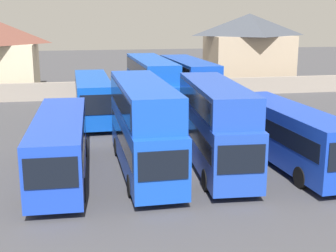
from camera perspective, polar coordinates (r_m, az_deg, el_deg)
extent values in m
plane|color=#424247|center=(43.66, -3.52, 2.16)|extent=(140.00, 140.00, 0.00)
cube|color=gray|center=(48.92, -4.32, 4.46)|extent=(56.00, 0.50, 1.80)
cube|color=blue|center=(25.61, -12.91, -2.15)|extent=(2.78, 11.40, 2.96)
cube|color=black|center=(20.09, -13.96, -5.54)|extent=(2.23, 0.13, 1.33)
cube|color=black|center=(25.52, -12.95, -1.39)|extent=(2.80, 10.49, 0.93)
cylinder|color=black|center=(22.61, -10.32, -7.59)|extent=(0.32, 1.11, 1.10)
cylinder|color=black|center=(22.81, -16.22, -7.74)|extent=(0.32, 1.11, 1.10)
cylinder|color=black|center=(29.29, -10.08, -2.65)|extent=(0.32, 1.11, 1.10)
cylinder|color=black|center=(29.44, -14.61, -2.80)|extent=(0.32, 1.11, 1.10)
cube|color=blue|center=(25.80, -2.91, -1.73)|extent=(2.78, 11.11, 2.93)
cube|color=black|center=(20.46, -0.57, -4.81)|extent=(2.24, 0.13, 1.32)
cube|color=black|center=(25.71, -2.92, -0.97)|extent=(2.80, 10.22, 0.92)
cube|color=blue|center=(25.56, -3.07, 3.44)|extent=(2.72, 10.55, 1.70)
cube|color=black|center=(25.56, -3.07, 3.44)|extent=(2.80, 10.00, 1.19)
cylinder|color=black|center=(23.19, 1.30, -6.82)|extent=(0.32, 1.11, 1.10)
cylinder|color=black|center=(22.82, -4.49, -7.21)|extent=(0.32, 1.11, 1.10)
cylinder|color=black|center=(29.58, -1.65, -2.27)|extent=(0.32, 1.11, 1.10)
cylinder|color=black|center=(29.29, -6.17, -2.51)|extent=(0.32, 1.11, 1.10)
cube|color=blue|center=(26.38, 5.75, -1.39)|extent=(3.04, 10.40, 2.98)
cube|color=black|center=(21.49, 8.84, -3.99)|extent=(2.20, 0.20, 1.34)
cube|color=black|center=(26.29, 5.77, -0.63)|extent=(3.04, 9.58, 0.94)
cube|color=blue|center=(26.14, 5.74, 3.52)|extent=(2.96, 9.88, 1.51)
cube|color=black|center=(26.14, 5.74, 3.52)|extent=(3.03, 9.37, 1.06)
cylinder|color=black|center=(24.13, 10.05, -6.21)|extent=(0.36, 1.11, 1.10)
cylinder|color=black|center=(23.56, 4.67, -6.52)|extent=(0.36, 1.11, 1.10)
cylinder|color=black|center=(29.97, 6.48, -2.14)|extent=(0.36, 1.11, 1.10)
cylinder|color=black|center=(29.52, 2.14, -2.31)|extent=(0.36, 1.11, 1.10)
cube|color=blue|center=(27.80, 14.43, -0.92)|extent=(3.22, 11.30, 3.03)
cube|color=black|center=(27.72, 14.47, -0.20)|extent=(3.20, 10.41, 0.95)
cylinder|color=black|center=(24.77, 15.75, -5.99)|extent=(0.38, 1.12, 1.10)
cylinder|color=black|center=(31.60, 13.11, -1.60)|extent=(0.38, 1.12, 1.10)
cylinder|color=black|center=(30.64, 9.36, -1.89)|extent=(0.38, 1.12, 1.10)
cube|color=blue|center=(38.78, -9.07, 3.49)|extent=(2.83, 10.84, 3.17)
cube|color=black|center=(33.39, -8.63, 2.54)|extent=(2.27, 0.13, 1.43)
cube|color=black|center=(38.72, -9.09, 4.04)|extent=(2.85, 9.98, 1.00)
cylinder|color=black|center=(35.86, -6.83, 0.47)|extent=(0.33, 1.11, 1.10)
cylinder|color=black|center=(35.75, -10.62, 0.29)|extent=(0.33, 1.11, 1.10)
cylinder|color=black|center=(42.38, -7.62, 2.48)|extent=(0.33, 1.11, 1.10)
cylinder|color=black|center=(42.29, -10.82, 2.33)|extent=(0.33, 1.11, 1.10)
cube|color=blue|center=(39.23, -1.95, 3.69)|extent=(3.01, 11.70, 3.07)
cube|color=black|center=(33.55, -0.15, 2.64)|extent=(2.28, 0.16, 1.38)
cube|color=black|center=(39.17, -1.96, 4.22)|extent=(3.01, 10.77, 0.97)
cube|color=blue|center=(39.19, -2.06, 7.05)|extent=(2.94, 11.11, 1.48)
cube|color=black|center=(39.19, -2.06, 7.05)|extent=(3.01, 10.54, 1.04)
cylinder|color=black|center=(36.28, 0.95, 0.72)|extent=(0.34, 1.11, 1.10)
cylinder|color=black|center=(35.82, -2.77, 0.54)|extent=(0.34, 1.11, 1.10)
cylinder|color=black|center=(43.17, -1.25, 2.80)|extent=(0.34, 1.11, 1.10)
cylinder|color=black|center=(42.79, -4.39, 2.66)|extent=(0.34, 1.11, 1.10)
cube|color=#1242BF|center=(39.65, 2.53, 3.75)|extent=(3.17, 10.89, 3.01)
cube|color=black|center=(34.51, 5.01, 2.84)|extent=(2.26, 0.21, 1.36)
cube|color=black|center=(39.59, 2.53, 4.26)|extent=(3.16, 10.03, 0.95)
cube|color=#1242BF|center=(39.59, 2.45, 6.97)|extent=(3.09, 10.35, 1.41)
cube|color=black|center=(39.59, 2.45, 6.97)|extent=(3.15, 9.82, 0.99)
cylinder|color=black|center=(37.14, 5.68, 0.95)|extent=(0.36, 1.12, 1.10)
cylinder|color=black|center=(36.44, 2.17, 0.77)|extent=(0.36, 1.12, 1.10)
cylinder|color=black|center=(43.36, 2.80, 2.83)|extent=(0.36, 1.12, 1.10)
cylinder|color=black|center=(42.77, -0.24, 2.70)|extent=(0.36, 1.12, 1.10)
cube|color=beige|center=(55.29, -19.56, 6.62)|extent=(7.68, 7.54, 5.33)
cube|color=tan|center=(57.77, 9.63, 7.79)|extent=(9.41, 6.94, 5.96)
pyramid|color=#3D424C|center=(57.51, 9.80, 11.99)|extent=(9.88, 7.29, 2.52)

